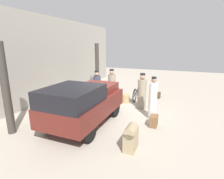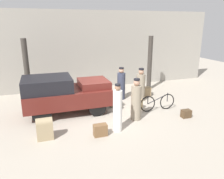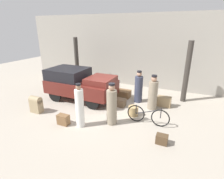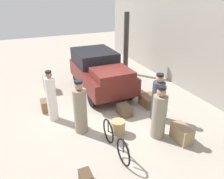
{
  "view_description": "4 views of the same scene",
  "coord_description": "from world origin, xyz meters",
  "views": [
    {
      "loc": [
        -7.19,
        -2.82,
        2.97
      ],
      "look_at": [
        0.2,
        0.2,
        0.95
      ],
      "focal_mm": 28.0,
      "sensor_mm": 36.0,
      "label": 1
    },
    {
      "loc": [
        -2.74,
        -8.59,
        3.75
      ],
      "look_at": [
        0.2,
        0.2,
        0.95
      ],
      "focal_mm": 35.0,
      "sensor_mm": 36.0,
      "label": 2
    },
    {
      "loc": [
        3.36,
        -6.78,
        3.71
      ],
      "look_at": [
        0.2,
        0.2,
        0.95
      ],
      "focal_mm": 28.0,
      "sensor_mm": 36.0,
      "label": 3
    },
    {
      "loc": [
        6.45,
        -2.53,
        4.1
      ],
      "look_at": [
        0.2,
        0.2,
        0.95
      ],
      "focal_mm": 35.0,
      "sensor_mm": 36.0,
      "label": 4
    }
  ],
  "objects": [
    {
      "name": "ground_plane",
      "position": [
        0.0,
        0.0,
        0.0
      ],
      "size": [
        30.0,
        30.0,
        0.0
      ],
      "primitive_type": "plane",
      "color": "#A89E8E"
    },
    {
      "name": "station_building_facade",
      "position": [
        0.0,
        4.08,
        2.25
      ],
      "size": [
        16.0,
        0.15,
        4.5
      ],
      "color": "gray",
      "rests_on": "ground"
    },
    {
      "name": "canopy_pillar_left",
      "position": [
        -3.36,
        2.53,
        1.55
      ],
      "size": [
        0.26,
        0.26,
        3.11
      ],
      "color": "#38332D",
      "rests_on": "ground"
    },
    {
      "name": "truck",
      "position": [
        -1.85,
        0.53,
        0.92
      ],
      "size": [
        3.6,
        1.82,
        1.63
      ],
      "color": "black",
      "rests_on": "ground"
    },
    {
      "name": "bicycle",
      "position": [
        2.11,
        -0.54,
        0.37
      ],
      "size": [
        1.71,
        0.04,
        0.77
      ],
      "color": "black",
      "rests_on": "ground"
    },
    {
      "name": "wicker_basket",
      "position": [
        1.36,
        -0.09,
        0.22
      ],
      "size": [
        0.43,
        0.43,
        0.43
      ],
      "color": "tan",
      "rests_on": "ground"
    },
    {
      "name": "porter_carrying_trunk",
      "position": [
        -0.26,
        -1.79,
        0.82
      ],
      "size": [
        0.33,
        0.33,
        1.76
      ],
      "color": "white",
      "rests_on": "ground"
    },
    {
      "name": "porter_lifting_near_truck",
      "position": [
        1.97,
        0.94,
        0.75
      ],
      "size": [
        0.43,
        0.43,
        1.66
      ],
      "color": "gray",
      "rests_on": "ground"
    },
    {
      "name": "porter_with_bicycle",
      "position": [
        1.12,
        1.47,
        0.75
      ],
      "size": [
        0.41,
        0.41,
        1.65
      ],
      "color": "#33384C",
      "rests_on": "ground"
    },
    {
      "name": "porter_standing_middle",
      "position": [
        0.78,
        -1.11,
        0.78
      ],
      "size": [
        0.41,
        0.41,
        1.72
      ],
      "color": "gray",
      "rests_on": "ground"
    },
    {
      "name": "trunk_barrel_dark",
      "position": [
        -2.78,
        -1.61,
        0.41
      ],
      "size": [
        0.53,
        0.33,
        0.77
      ],
      "color": "#9E8966",
      "rests_on": "ground"
    },
    {
      "name": "trunk_umber_medium",
      "position": [
        0.22,
        1.75,
        0.19
      ],
      "size": [
        0.72,
        0.55,
        0.39
      ],
      "color": "brown",
      "rests_on": "ground"
    },
    {
      "name": "trunk_large_brown",
      "position": [
        2.44,
        1.45,
        0.25
      ],
      "size": [
        0.66,
        0.36,
        0.49
      ],
      "color": "#937A56",
      "rests_on": "ground"
    },
    {
      "name": "suitcase_tan_flat",
      "position": [
        2.85,
        -1.61,
        0.16
      ],
      "size": [
        0.39,
        0.26,
        0.33
      ],
      "color": "#4C3823",
      "rests_on": "ground"
    },
    {
      "name": "trunk_wicker_pale",
      "position": [
        0.47,
        0.58,
        0.19
      ],
      "size": [
        0.52,
        0.41,
        0.37
      ],
      "color": "brown",
      "rests_on": "ground"
    },
    {
      "name": "suitcase_black_upright",
      "position": [
        -0.96,
        -1.97,
        0.21
      ],
      "size": [
        0.47,
        0.27,
        0.42
      ],
      "color": "brown",
      "rests_on": "ground"
    }
  ]
}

